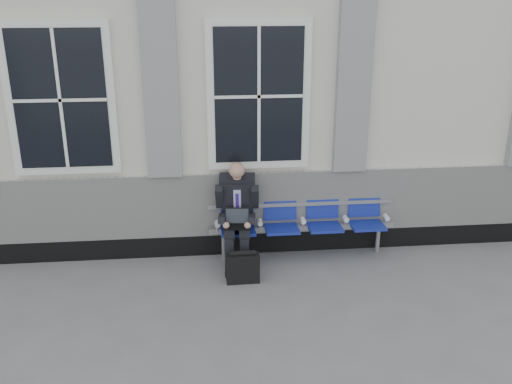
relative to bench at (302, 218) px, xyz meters
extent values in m
plane|color=slate|center=(-0.95, -1.32, -0.55)|extent=(70.00, 70.00, 0.00)
cube|color=beige|center=(-0.95, 2.18, 1.55)|extent=(14.00, 4.00, 4.20)
cube|color=black|center=(-0.95, 0.15, -0.40)|extent=(14.00, 0.10, 0.30)
cube|color=silver|center=(-0.95, 0.14, 0.20)|extent=(14.00, 0.08, 0.90)
cube|color=gray|center=(-1.85, 0.12, 1.85)|extent=(0.45, 0.14, 2.40)
cube|color=gray|center=(0.65, 0.12, 1.85)|extent=(0.45, 0.14, 2.40)
cube|color=white|center=(-3.10, 0.14, 1.70)|extent=(1.35, 0.10, 1.95)
cube|color=black|center=(-3.10, 0.09, 1.70)|extent=(1.15, 0.02, 1.75)
cube|color=white|center=(-0.60, 0.14, 1.70)|extent=(1.35, 0.10, 1.95)
cube|color=black|center=(-0.60, 0.09, 1.70)|extent=(1.15, 0.02, 1.75)
cube|color=#9EA0A3|center=(0.00, -0.02, -0.13)|extent=(2.60, 0.07, 0.07)
cube|color=#9EA0A3|center=(0.00, 0.10, 0.18)|extent=(2.60, 0.05, 0.05)
cylinder|color=#9EA0A3|center=(-1.10, -0.02, -0.36)|extent=(0.06, 0.06, 0.39)
cylinder|color=#9EA0A3|center=(1.10, -0.02, -0.36)|extent=(0.06, 0.06, 0.39)
cube|color=navy|center=(-0.90, -0.10, -0.10)|extent=(0.46, 0.42, 0.07)
cube|color=navy|center=(-0.90, 0.11, 0.16)|extent=(0.46, 0.10, 0.40)
cube|color=navy|center=(-0.30, -0.10, -0.10)|extent=(0.46, 0.42, 0.07)
cube|color=navy|center=(-0.30, 0.11, 0.16)|extent=(0.46, 0.10, 0.40)
cube|color=navy|center=(0.30, -0.10, -0.10)|extent=(0.46, 0.42, 0.07)
cube|color=navy|center=(0.30, 0.11, 0.16)|extent=(0.46, 0.10, 0.40)
cube|color=navy|center=(0.90, -0.10, -0.10)|extent=(0.46, 0.42, 0.07)
cube|color=navy|center=(0.90, 0.11, 0.16)|extent=(0.46, 0.10, 0.40)
cylinder|color=white|center=(-1.18, -0.07, 0.00)|extent=(0.07, 0.12, 0.07)
cylinder|color=white|center=(-0.60, -0.07, 0.00)|extent=(0.07, 0.12, 0.07)
cylinder|color=white|center=(0.00, -0.07, 0.00)|extent=(0.07, 0.12, 0.07)
cylinder|color=white|center=(0.60, -0.07, 0.00)|extent=(0.07, 0.12, 0.07)
cylinder|color=white|center=(1.18, -0.07, 0.00)|extent=(0.07, 0.12, 0.07)
cube|color=black|center=(-1.04, -0.47, -0.51)|extent=(0.13, 0.27, 0.09)
cube|color=black|center=(-0.85, -0.49, -0.51)|extent=(0.13, 0.27, 0.09)
cube|color=black|center=(-1.04, -0.41, -0.31)|extent=(0.13, 0.14, 0.47)
cube|color=black|center=(-0.84, -0.43, -0.31)|extent=(0.13, 0.14, 0.47)
cube|color=black|center=(-1.02, -0.19, -0.01)|extent=(0.18, 0.46, 0.14)
cube|color=black|center=(-0.82, -0.21, -0.01)|extent=(0.18, 0.46, 0.14)
cube|color=black|center=(-0.90, 0.00, 0.31)|extent=(0.45, 0.38, 0.63)
cube|color=#BDCEF8|center=(-0.91, -0.12, 0.33)|extent=(0.11, 0.10, 0.35)
cube|color=#40229F|center=(-0.91, -0.13, 0.31)|extent=(0.05, 0.08, 0.29)
cube|color=black|center=(-0.90, -0.03, 0.61)|extent=(0.50, 0.28, 0.14)
cylinder|color=tan|center=(-0.91, -0.08, 0.68)|extent=(0.11, 0.11, 0.10)
sphere|color=tan|center=(-0.91, -0.14, 0.78)|extent=(0.21, 0.21, 0.21)
cube|color=black|center=(-1.14, -0.08, 0.39)|extent=(0.13, 0.29, 0.37)
cube|color=black|center=(-0.67, -0.13, 0.39)|extent=(0.13, 0.29, 0.37)
cube|color=black|center=(-1.12, -0.26, 0.16)|extent=(0.12, 0.32, 0.14)
cube|color=black|center=(-0.73, -0.30, 0.16)|extent=(0.12, 0.32, 0.14)
sphere|color=tan|center=(-1.08, -0.40, 0.12)|extent=(0.09, 0.09, 0.09)
sphere|color=tan|center=(-0.80, -0.43, 0.12)|extent=(0.09, 0.09, 0.09)
cube|color=black|center=(-0.93, -0.34, 0.07)|extent=(0.35, 0.26, 0.02)
cube|color=black|center=(-0.92, -0.23, 0.17)|extent=(0.33, 0.12, 0.21)
cube|color=black|center=(-0.92, -0.23, 0.17)|extent=(0.30, 0.10, 0.18)
cube|color=black|center=(-0.89, -0.70, -0.36)|extent=(0.43, 0.19, 0.38)
cylinder|color=black|center=(-0.89, -0.70, -0.15)|extent=(0.34, 0.07, 0.07)
camera|label=1|loc=(-1.36, -7.20, 3.09)|focal=40.00mm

